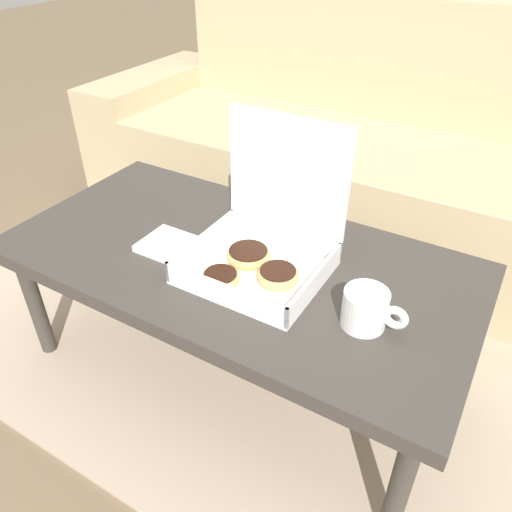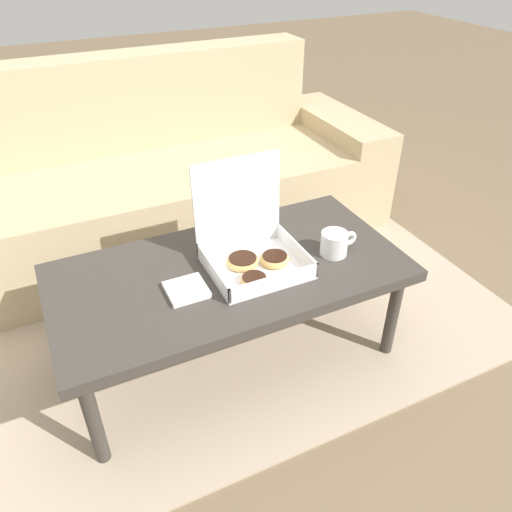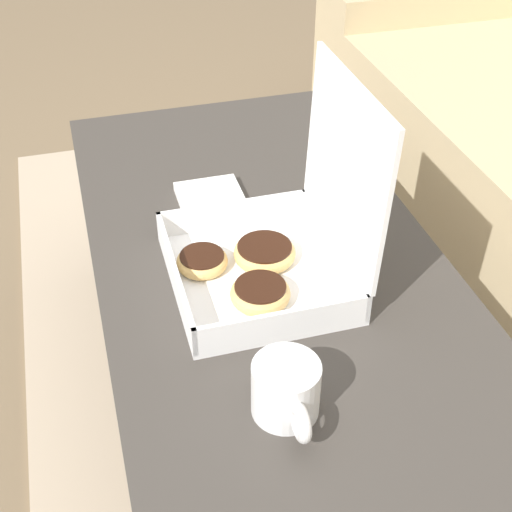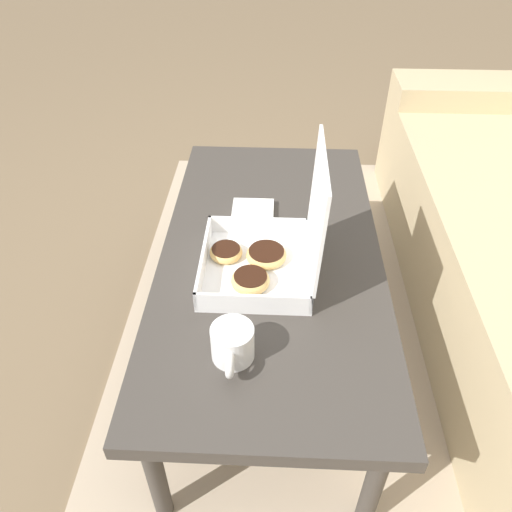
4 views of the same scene
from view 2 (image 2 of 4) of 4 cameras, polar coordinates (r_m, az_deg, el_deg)
ground_plane at (r=2.06m, az=-4.32°, el=-8.38°), size 12.00×12.00×0.00m
area_rug at (r=2.27m, az=-7.15°, el=-3.57°), size 2.37×1.87×0.01m
couch at (r=2.52m, az=-11.34°, el=7.90°), size 2.25×0.77×0.87m
coffee_table at (r=1.72m, az=-3.02°, el=-2.43°), size 1.20×0.61×0.41m
pastry_box at (r=1.68m, az=-0.46°, el=0.85°), size 0.32×0.30×0.34m
coffee_mug at (r=1.76m, az=9.02°, el=1.46°), size 0.14×0.09×0.08m
napkin_stack at (r=1.60m, az=-7.95°, el=-3.84°), size 0.13×0.13×0.02m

